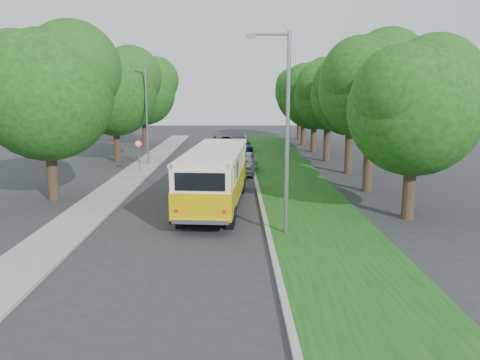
{
  "coord_description": "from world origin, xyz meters",
  "views": [
    {
      "loc": [
        2.25,
        -20.66,
        5.75
      ],
      "look_at": [
        2.5,
        1.71,
        1.5
      ],
      "focal_mm": 35.0,
      "sensor_mm": 36.0,
      "label": 1
    }
  ],
  "objects_px": {
    "car_blue": "(242,145)",
    "car_grey": "(225,143)",
    "car_silver": "(244,162)",
    "car_white": "(224,158)",
    "vintage_bus": "(216,178)",
    "lamppost_far": "(145,113)",
    "lamppost_near": "(285,128)"
  },
  "relations": [
    {
      "from": "car_silver",
      "to": "car_grey",
      "type": "relative_size",
      "value": 0.84
    },
    {
      "from": "lamppost_near",
      "to": "car_silver",
      "type": "relative_size",
      "value": 1.78
    },
    {
      "from": "vintage_bus",
      "to": "car_white",
      "type": "relative_size",
      "value": 2.17
    },
    {
      "from": "car_white",
      "to": "car_silver",
      "type": "bearing_deg",
      "value": -37.07
    },
    {
      "from": "lamppost_far",
      "to": "car_silver",
      "type": "relative_size",
      "value": 1.67
    },
    {
      "from": "vintage_bus",
      "to": "lamppost_near",
      "type": "bearing_deg",
      "value": -54.06
    },
    {
      "from": "vintage_bus",
      "to": "car_blue",
      "type": "height_order",
      "value": "vintage_bus"
    },
    {
      "from": "car_white",
      "to": "car_blue",
      "type": "relative_size",
      "value": 1.05
    },
    {
      "from": "lamppost_near",
      "to": "car_blue",
      "type": "height_order",
      "value": "lamppost_near"
    },
    {
      "from": "car_white",
      "to": "car_blue",
      "type": "height_order",
      "value": "car_white"
    },
    {
      "from": "lamppost_far",
      "to": "car_grey",
      "type": "height_order",
      "value": "lamppost_far"
    },
    {
      "from": "car_silver",
      "to": "car_white",
      "type": "xyz_separation_m",
      "value": [
        -1.47,
        2.12,
        0.0
      ]
    },
    {
      "from": "car_silver",
      "to": "car_grey",
      "type": "height_order",
      "value": "car_silver"
    },
    {
      "from": "lamppost_far",
      "to": "car_silver",
      "type": "xyz_separation_m",
      "value": [
        7.57,
        -3.74,
        -3.35
      ]
    },
    {
      "from": "car_silver",
      "to": "car_white",
      "type": "relative_size",
      "value": 0.96
    },
    {
      "from": "car_silver",
      "to": "car_white",
      "type": "distance_m",
      "value": 2.58
    },
    {
      "from": "car_silver",
      "to": "car_blue",
      "type": "bearing_deg",
      "value": 96.84
    },
    {
      "from": "lamppost_far",
      "to": "vintage_bus",
      "type": "xyz_separation_m",
      "value": [
        5.98,
        -13.67,
        -2.61
      ]
    },
    {
      "from": "vintage_bus",
      "to": "car_silver",
      "type": "relative_size",
      "value": 2.25
    },
    {
      "from": "lamppost_near",
      "to": "car_blue",
      "type": "bearing_deg",
      "value": 92.78
    },
    {
      "from": "lamppost_far",
      "to": "car_white",
      "type": "relative_size",
      "value": 1.61
    },
    {
      "from": "car_blue",
      "to": "car_grey",
      "type": "relative_size",
      "value": 0.83
    },
    {
      "from": "car_silver",
      "to": "car_white",
      "type": "height_order",
      "value": "car_white"
    },
    {
      "from": "car_grey",
      "to": "car_white",
      "type": "bearing_deg",
      "value": -104.27
    },
    {
      "from": "vintage_bus",
      "to": "car_blue",
      "type": "distance_m",
      "value": 22.0
    },
    {
      "from": "car_silver",
      "to": "vintage_bus",
      "type": "bearing_deg",
      "value": -92.06
    },
    {
      "from": "lamppost_far",
      "to": "vintage_bus",
      "type": "relative_size",
      "value": 0.74
    },
    {
      "from": "lamppost_near",
      "to": "car_silver",
      "type": "distance_m",
      "value": 15.25
    },
    {
      "from": "vintage_bus",
      "to": "car_blue",
      "type": "relative_size",
      "value": 2.28
    },
    {
      "from": "car_white",
      "to": "car_grey",
      "type": "bearing_deg",
      "value": 108.94
    },
    {
      "from": "car_white",
      "to": "car_grey",
      "type": "xyz_separation_m",
      "value": [
        -0.13,
        10.6,
        -0.03
      ]
    },
    {
      "from": "vintage_bus",
      "to": "car_silver",
      "type": "xyz_separation_m",
      "value": [
        1.59,
        9.93,
        -0.74
      ]
    }
  ]
}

